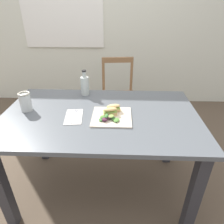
{
  "coord_description": "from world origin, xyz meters",
  "views": [
    {
      "loc": [
        0.28,
        -1.3,
        1.44
      ],
      "look_at": [
        0.23,
        -0.08,
        0.76
      ],
      "focal_mm": 32.02,
      "sensor_mm": 36.0,
      "label": 1
    }
  ],
  "objects_px": {
    "dining_table": "(101,128)",
    "sandwich_half_back": "(114,108)",
    "plate_lunch": "(112,117)",
    "bottle_cold_brew": "(85,86)",
    "chair_wooden_far": "(118,96)",
    "mason_jar_iced_tea": "(26,102)",
    "fork_on_napkin": "(74,115)",
    "sandwich_half_front": "(110,111)"
  },
  "relations": [
    {
      "from": "sandwich_half_back",
      "to": "fork_on_napkin",
      "type": "distance_m",
      "value": 0.28
    },
    {
      "from": "sandwich_half_back",
      "to": "mason_jar_iced_tea",
      "type": "height_order",
      "value": "mason_jar_iced_tea"
    },
    {
      "from": "dining_table",
      "to": "fork_on_napkin",
      "type": "xyz_separation_m",
      "value": [
        -0.18,
        -0.04,
        0.12
      ]
    },
    {
      "from": "dining_table",
      "to": "chair_wooden_far",
      "type": "height_order",
      "value": "chair_wooden_far"
    },
    {
      "from": "dining_table",
      "to": "sandwich_half_back",
      "type": "height_order",
      "value": "sandwich_half_back"
    },
    {
      "from": "chair_wooden_far",
      "to": "plate_lunch",
      "type": "height_order",
      "value": "chair_wooden_far"
    },
    {
      "from": "fork_on_napkin",
      "to": "mason_jar_iced_tea",
      "type": "relative_size",
      "value": 1.35
    },
    {
      "from": "chair_wooden_far",
      "to": "fork_on_napkin",
      "type": "xyz_separation_m",
      "value": [
        -0.3,
        -0.99,
        0.3
      ]
    },
    {
      "from": "plate_lunch",
      "to": "bottle_cold_brew",
      "type": "distance_m",
      "value": 0.45
    },
    {
      "from": "sandwich_half_front",
      "to": "mason_jar_iced_tea",
      "type": "height_order",
      "value": "mason_jar_iced_tea"
    },
    {
      "from": "plate_lunch",
      "to": "sandwich_half_back",
      "type": "xyz_separation_m",
      "value": [
        0.01,
        0.07,
        0.03
      ]
    },
    {
      "from": "plate_lunch",
      "to": "sandwich_half_front",
      "type": "height_order",
      "value": "sandwich_half_front"
    },
    {
      "from": "sandwich_half_back",
      "to": "bottle_cold_brew",
      "type": "xyz_separation_m",
      "value": [
        -0.25,
        0.31,
        0.04
      ]
    },
    {
      "from": "dining_table",
      "to": "sandwich_half_back",
      "type": "bearing_deg",
      "value": 10.85
    },
    {
      "from": "chair_wooden_far",
      "to": "bottle_cold_brew",
      "type": "height_order",
      "value": "bottle_cold_brew"
    },
    {
      "from": "sandwich_half_front",
      "to": "sandwich_half_back",
      "type": "bearing_deg",
      "value": 66.9
    },
    {
      "from": "sandwich_half_front",
      "to": "mason_jar_iced_tea",
      "type": "distance_m",
      "value": 0.61
    },
    {
      "from": "sandwich_half_front",
      "to": "plate_lunch",
      "type": "bearing_deg",
      "value": -53.82
    },
    {
      "from": "bottle_cold_brew",
      "to": "fork_on_napkin",
      "type": "bearing_deg",
      "value": -93.33
    },
    {
      "from": "dining_table",
      "to": "plate_lunch",
      "type": "bearing_deg",
      "value": -29.52
    },
    {
      "from": "dining_table",
      "to": "sandwich_half_back",
      "type": "xyz_separation_m",
      "value": [
        0.09,
        0.02,
        0.16
      ]
    },
    {
      "from": "plate_lunch",
      "to": "mason_jar_iced_tea",
      "type": "xyz_separation_m",
      "value": [
        -0.62,
        0.08,
        0.06
      ]
    },
    {
      "from": "dining_table",
      "to": "chair_wooden_far",
      "type": "bearing_deg",
      "value": 82.79
    },
    {
      "from": "sandwich_half_back",
      "to": "plate_lunch",
      "type": "bearing_deg",
      "value": -98.42
    },
    {
      "from": "plate_lunch",
      "to": "chair_wooden_far",
      "type": "bearing_deg",
      "value": 87.95
    },
    {
      "from": "plate_lunch",
      "to": "bottle_cold_brew",
      "type": "height_order",
      "value": "bottle_cold_brew"
    },
    {
      "from": "sandwich_half_front",
      "to": "bottle_cold_brew",
      "type": "xyz_separation_m",
      "value": [
        -0.23,
        0.36,
        0.04
      ]
    },
    {
      "from": "chair_wooden_far",
      "to": "mason_jar_iced_tea",
      "type": "height_order",
      "value": "mason_jar_iced_tea"
    },
    {
      "from": "plate_lunch",
      "to": "sandwich_half_front",
      "type": "xyz_separation_m",
      "value": [
        -0.01,
        0.02,
        0.03
      ]
    },
    {
      "from": "plate_lunch",
      "to": "sandwich_half_front",
      "type": "bearing_deg",
      "value": 126.18
    },
    {
      "from": "sandwich_half_front",
      "to": "bottle_cold_brew",
      "type": "relative_size",
      "value": 0.48
    },
    {
      "from": "dining_table",
      "to": "fork_on_napkin",
      "type": "distance_m",
      "value": 0.22
    },
    {
      "from": "sandwich_half_front",
      "to": "fork_on_napkin",
      "type": "relative_size",
      "value": 0.55
    },
    {
      "from": "mason_jar_iced_tea",
      "to": "plate_lunch",
      "type": "bearing_deg",
      "value": -7.26
    },
    {
      "from": "plate_lunch",
      "to": "bottle_cold_brew",
      "type": "xyz_separation_m",
      "value": [
        -0.24,
        0.38,
        0.07
      ]
    },
    {
      "from": "dining_table",
      "to": "fork_on_napkin",
      "type": "bearing_deg",
      "value": -168.44
    },
    {
      "from": "mason_jar_iced_tea",
      "to": "bottle_cold_brew",
      "type": "bearing_deg",
      "value": 37.78
    },
    {
      "from": "sandwich_half_back",
      "to": "bottle_cold_brew",
      "type": "bearing_deg",
      "value": 129.03
    },
    {
      "from": "dining_table",
      "to": "chair_wooden_far",
      "type": "xyz_separation_m",
      "value": [
        0.12,
        0.96,
        -0.17
      ]
    },
    {
      "from": "mason_jar_iced_tea",
      "to": "sandwich_half_back",
      "type": "bearing_deg",
      "value": -1.17
    },
    {
      "from": "mason_jar_iced_tea",
      "to": "chair_wooden_far",
      "type": "bearing_deg",
      "value": 54.59
    },
    {
      "from": "chair_wooden_far",
      "to": "mason_jar_iced_tea",
      "type": "relative_size",
      "value": 6.35
    }
  ]
}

